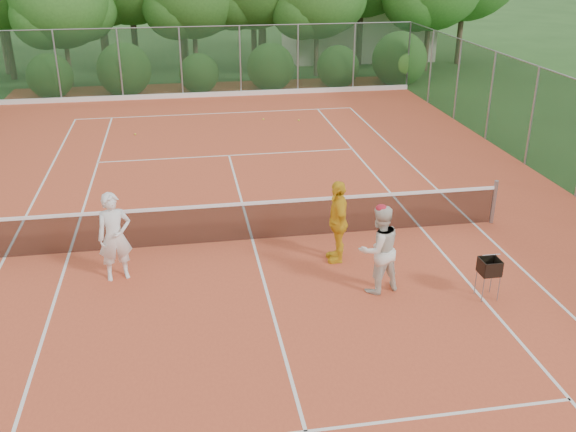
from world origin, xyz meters
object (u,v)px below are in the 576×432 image
object	(u,v)px
player_white	(115,237)
player_center_grp	(379,249)
ball_hopper	(490,267)
player_yellow	(338,221)

from	to	relation	value
player_white	player_center_grp	world-z (taller)	player_white
player_center_grp	ball_hopper	xyz separation A→B (m)	(2.03, -0.63, -0.26)
player_center_grp	player_yellow	size ratio (longest dim) A/B	1.01
ball_hopper	player_yellow	bearing A→B (deg)	160.06
player_white	ball_hopper	world-z (taller)	player_white
player_center_grp	ball_hopper	size ratio (longest dim) A/B	2.23
player_white	player_yellow	size ratio (longest dim) A/B	1.02
player_white	ball_hopper	distance (m)	7.42
player_center_grp	player_yellow	xyz separation A→B (m)	(-0.47, 1.42, 0.00)
player_yellow	player_white	bearing A→B (deg)	-85.39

